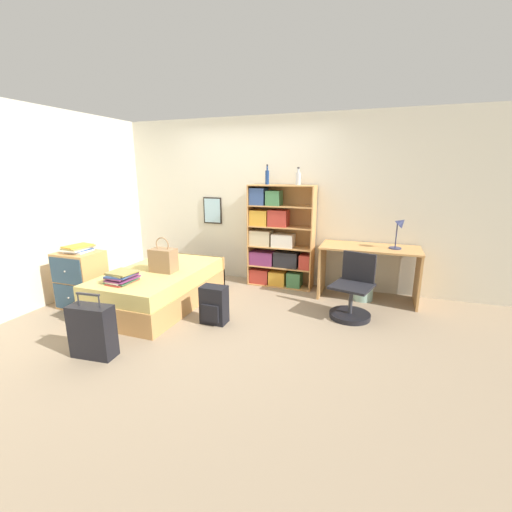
{
  "coord_description": "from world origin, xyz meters",
  "views": [
    {
      "loc": [
        1.96,
        -3.71,
        1.8
      ],
      "look_at": [
        0.56,
        0.19,
        0.75
      ],
      "focal_mm": 24.0,
      "sensor_mm": 36.0,
      "label": 1
    }
  ],
  "objects_px": {
    "handbag": "(163,260)",
    "bookcase": "(276,242)",
    "waste_bin": "(363,291)",
    "backpack": "(214,305)",
    "bed": "(161,287)",
    "book_stack_on_bed": "(122,277)",
    "desk_lamp": "(400,227)",
    "magazine_pile_on_dresser": "(78,248)",
    "desk_chair": "(352,298)",
    "bottle_brown": "(298,178)",
    "suitcase": "(92,331)",
    "desk": "(369,262)",
    "dresser": "(81,280)",
    "bottle_green": "(267,177)"
  },
  "relations": [
    {
      "from": "backpack",
      "to": "desk_lamp",
      "type": "bearing_deg",
      "value": 35.24
    },
    {
      "from": "bed",
      "to": "bottle_green",
      "type": "bearing_deg",
      "value": 51.01
    },
    {
      "from": "dresser",
      "to": "bottle_green",
      "type": "height_order",
      "value": "bottle_green"
    },
    {
      "from": "dresser",
      "to": "desk_chair",
      "type": "xyz_separation_m",
      "value": [
        3.44,
        0.88,
        -0.13
      ]
    },
    {
      "from": "bottle_green",
      "to": "bottle_brown",
      "type": "xyz_separation_m",
      "value": [
        0.48,
        0.0,
        -0.02
      ]
    },
    {
      "from": "handbag",
      "to": "desk_lamp",
      "type": "bearing_deg",
      "value": 22.48
    },
    {
      "from": "bookcase",
      "to": "desk_lamp",
      "type": "bearing_deg",
      "value": -4.93
    },
    {
      "from": "suitcase",
      "to": "dresser",
      "type": "xyz_separation_m",
      "value": [
        -1.13,
        0.96,
        0.11
      ]
    },
    {
      "from": "desk_chair",
      "to": "backpack",
      "type": "bearing_deg",
      "value": -154.19
    },
    {
      "from": "desk_chair",
      "to": "dresser",
      "type": "bearing_deg",
      "value": -165.72
    },
    {
      "from": "suitcase",
      "to": "dresser",
      "type": "distance_m",
      "value": 1.48
    },
    {
      "from": "desk_lamp",
      "to": "backpack",
      "type": "xyz_separation_m",
      "value": [
        -2.05,
        -1.45,
        -0.83
      ]
    },
    {
      "from": "desk_lamp",
      "to": "book_stack_on_bed",
      "type": "bearing_deg",
      "value": -150.53
    },
    {
      "from": "book_stack_on_bed",
      "to": "desk_lamp",
      "type": "xyz_separation_m",
      "value": [
        3.1,
        1.75,
        0.5
      ]
    },
    {
      "from": "handbag",
      "to": "backpack",
      "type": "relative_size",
      "value": 1.01
    },
    {
      "from": "backpack",
      "to": "dresser",
      "type": "bearing_deg",
      "value": -176.08
    },
    {
      "from": "waste_bin",
      "to": "desk_lamp",
      "type": "bearing_deg",
      "value": 7.28
    },
    {
      "from": "desk_lamp",
      "to": "bottle_green",
      "type": "bearing_deg",
      "value": 174.15
    },
    {
      "from": "magazine_pile_on_dresser",
      "to": "backpack",
      "type": "height_order",
      "value": "magazine_pile_on_dresser"
    },
    {
      "from": "magazine_pile_on_dresser",
      "to": "desk_lamp",
      "type": "height_order",
      "value": "desk_lamp"
    },
    {
      "from": "suitcase",
      "to": "waste_bin",
      "type": "xyz_separation_m",
      "value": [
        2.42,
        2.49,
        -0.14
      ]
    },
    {
      "from": "bed",
      "to": "magazine_pile_on_dresser",
      "type": "height_order",
      "value": "magazine_pile_on_dresser"
    },
    {
      "from": "bed",
      "to": "waste_bin",
      "type": "distance_m",
      "value": 2.83
    },
    {
      "from": "book_stack_on_bed",
      "to": "handbag",
      "type": "bearing_deg",
      "value": 69.94
    },
    {
      "from": "suitcase",
      "to": "bottle_green",
      "type": "bearing_deg",
      "value": 71.86
    },
    {
      "from": "handbag",
      "to": "waste_bin",
      "type": "distance_m",
      "value": 2.79
    },
    {
      "from": "suitcase",
      "to": "book_stack_on_bed",
      "type": "bearing_deg",
      "value": 109.57
    },
    {
      "from": "bookcase",
      "to": "bottle_brown",
      "type": "relative_size",
      "value": 6.2
    },
    {
      "from": "suitcase",
      "to": "desk_chair",
      "type": "xyz_separation_m",
      "value": [
        2.31,
        1.84,
        -0.02
      ]
    },
    {
      "from": "bottle_brown",
      "to": "desk",
      "type": "distance_m",
      "value": 1.58
    },
    {
      "from": "bottle_brown",
      "to": "bed",
      "type": "bearing_deg",
      "value": -139.41
    },
    {
      "from": "backpack",
      "to": "bed",
      "type": "bearing_deg",
      "value": 162.35
    },
    {
      "from": "handbag",
      "to": "bottle_brown",
      "type": "height_order",
      "value": "bottle_brown"
    },
    {
      "from": "handbag",
      "to": "bookcase",
      "type": "distance_m",
      "value": 1.77
    },
    {
      "from": "magazine_pile_on_dresser",
      "to": "bookcase",
      "type": "relative_size",
      "value": 0.25
    },
    {
      "from": "desk_lamp",
      "to": "waste_bin",
      "type": "xyz_separation_m",
      "value": [
        -0.4,
        -0.05,
        -0.93
      ]
    },
    {
      "from": "book_stack_on_bed",
      "to": "suitcase",
      "type": "relative_size",
      "value": 0.58
    },
    {
      "from": "suitcase",
      "to": "dresser",
      "type": "bearing_deg",
      "value": 139.56
    },
    {
      "from": "desk",
      "to": "desk_lamp",
      "type": "height_order",
      "value": "desk_lamp"
    },
    {
      "from": "desk",
      "to": "backpack",
      "type": "height_order",
      "value": "desk"
    },
    {
      "from": "bed",
      "to": "handbag",
      "type": "height_order",
      "value": "handbag"
    },
    {
      "from": "desk_chair",
      "to": "backpack",
      "type": "relative_size",
      "value": 1.74
    },
    {
      "from": "desk_chair",
      "to": "bottle_brown",
      "type": "bearing_deg",
      "value": 136.13
    },
    {
      "from": "bed",
      "to": "backpack",
      "type": "distance_m",
      "value": 1.01
    },
    {
      "from": "desk_chair",
      "to": "magazine_pile_on_dresser",
      "type": "bearing_deg",
      "value": -166.2
    },
    {
      "from": "book_stack_on_bed",
      "to": "waste_bin",
      "type": "distance_m",
      "value": 3.22
    },
    {
      "from": "book_stack_on_bed",
      "to": "waste_bin",
      "type": "height_order",
      "value": "book_stack_on_bed"
    },
    {
      "from": "bookcase",
      "to": "waste_bin",
      "type": "bearing_deg",
      "value": -8.54
    },
    {
      "from": "bottle_green",
      "to": "bed",
      "type": "bearing_deg",
      "value": -128.99
    },
    {
      "from": "book_stack_on_bed",
      "to": "bottle_brown",
      "type": "relative_size",
      "value": 1.51
    }
  ]
}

